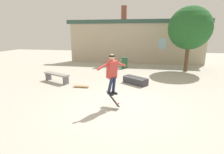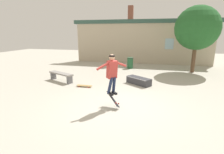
{
  "view_description": "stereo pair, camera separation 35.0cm",
  "coord_description": "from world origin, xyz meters",
  "px_view_note": "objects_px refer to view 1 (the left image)",
  "views": [
    {
      "loc": [
        0.94,
        -6.14,
        2.72
      ],
      "look_at": [
        -0.18,
        -0.14,
        1.17
      ],
      "focal_mm": 28.0,
      "sensor_mm": 36.0,
      "label": 1
    },
    {
      "loc": [
        1.29,
        -6.06,
        2.72
      ],
      "look_at": [
        -0.18,
        -0.14,
        1.17
      ],
      "focal_mm": 28.0,
      "sensor_mm": 36.0,
      "label": 2
    }
  ],
  "objects_px": {
    "trash_bin": "(125,63)",
    "skateboard_resting": "(81,86)",
    "skate_ledge": "(135,80)",
    "skater": "(112,71)",
    "park_bench": "(57,76)",
    "tree_right": "(190,28)",
    "skateboard_flipping": "(113,99)"
  },
  "relations": [
    {
      "from": "trash_bin",
      "to": "skateboard_resting",
      "type": "xyz_separation_m",
      "value": [
        -1.6,
        -5.4,
        -0.37
      ]
    },
    {
      "from": "skate_ledge",
      "to": "skateboard_resting",
      "type": "xyz_separation_m",
      "value": [
        -2.67,
        -1.16,
        -0.12
      ]
    },
    {
      "from": "skater",
      "to": "park_bench",
      "type": "bearing_deg",
      "value": -174.12
    },
    {
      "from": "skate_ledge",
      "to": "skater",
      "type": "xyz_separation_m",
      "value": [
        -0.68,
        -3.25,
        1.2
      ]
    },
    {
      "from": "tree_right",
      "to": "skater",
      "type": "relative_size",
      "value": 3.03
    },
    {
      "from": "skate_ledge",
      "to": "skateboard_flipping",
      "type": "height_order",
      "value": "skateboard_flipping"
    },
    {
      "from": "skater",
      "to": "tree_right",
      "type": "bearing_deg",
      "value": 103.21
    },
    {
      "from": "skateboard_resting",
      "to": "trash_bin",
      "type": "bearing_deg",
      "value": 72.29
    },
    {
      "from": "skate_ledge",
      "to": "trash_bin",
      "type": "distance_m",
      "value": 4.39
    },
    {
      "from": "park_bench",
      "to": "skater",
      "type": "distance_m",
      "value": 4.74
    },
    {
      "from": "park_bench",
      "to": "skate_ledge",
      "type": "xyz_separation_m",
      "value": [
        4.38,
        0.47,
        -0.18
      ]
    },
    {
      "from": "park_bench",
      "to": "trash_bin",
      "type": "bearing_deg",
      "value": 79.32
    },
    {
      "from": "tree_right",
      "to": "skateboard_flipping",
      "type": "bearing_deg",
      "value": -119.42
    },
    {
      "from": "skater",
      "to": "skateboard_flipping",
      "type": "distance_m",
      "value": 1.07
    },
    {
      "from": "trash_bin",
      "to": "skater",
      "type": "bearing_deg",
      "value": -86.97
    },
    {
      "from": "park_bench",
      "to": "skateboard_flipping",
      "type": "bearing_deg",
      "value": -12.21
    },
    {
      "from": "skater",
      "to": "skateboard_flipping",
      "type": "height_order",
      "value": "skater"
    },
    {
      "from": "skate_ledge",
      "to": "trash_bin",
      "type": "height_order",
      "value": "trash_bin"
    },
    {
      "from": "skateboard_resting",
      "to": "skateboard_flipping",
      "type": "bearing_deg",
      "value": -46.99
    },
    {
      "from": "park_bench",
      "to": "trash_bin",
      "type": "distance_m",
      "value": 5.76
    },
    {
      "from": "skate_ledge",
      "to": "skater",
      "type": "relative_size",
      "value": 0.97
    },
    {
      "from": "skate_ledge",
      "to": "trash_bin",
      "type": "bearing_deg",
      "value": 140.33
    },
    {
      "from": "park_bench",
      "to": "skate_ledge",
      "type": "height_order",
      "value": "park_bench"
    },
    {
      "from": "tree_right",
      "to": "skateboard_flipping",
      "type": "relative_size",
      "value": 7.8
    },
    {
      "from": "tree_right",
      "to": "trash_bin",
      "type": "relative_size",
      "value": 5.34
    },
    {
      "from": "skater",
      "to": "skateboard_resting",
      "type": "relative_size",
      "value": 1.85
    },
    {
      "from": "skater",
      "to": "skate_ledge",
      "type": "bearing_deg",
      "value": 120.94
    },
    {
      "from": "tree_right",
      "to": "skater",
      "type": "xyz_separation_m",
      "value": [
        -4.08,
        -7.19,
        -1.62
      ]
    },
    {
      "from": "skate_ledge",
      "to": "skateboard_flipping",
      "type": "relative_size",
      "value": 2.49
    },
    {
      "from": "skateboard_flipping",
      "to": "skateboard_resting",
      "type": "bearing_deg",
      "value": 171.77
    },
    {
      "from": "skateboard_flipping",
      "to": "skateboard_resting",
      "type": "xyz_separation_m",
      "value": [
        -2.03,
        2.08,
        -0.24
      ]
    },
    {
      "from": "skate_ledge",
      "to": "skateboard_resting",
      "type": "bearing_deg",
      "value": -120.55
    }
  ]
}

